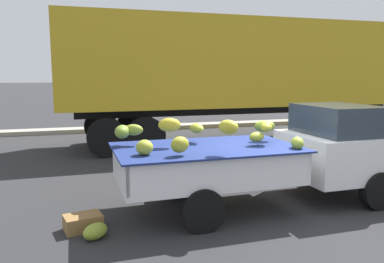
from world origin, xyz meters
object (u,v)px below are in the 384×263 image
(semi_trailer, at_px, (245,65))
(fallen_banana_bunch_near_tailgate, at_px, (95,231))
(pickup_truck, at_px, (316,151))
(produce_crate, at_px, (83,222))

(semi_trailer, relative_size, fallen_banana_bunch_near_tailgate, 31.03)
(pickup_truck, relative_size, semi_trailer, 0.44)
(pickup_truck, xyz_separation_m, semi_trailer, (1.29, 5.94, 1.66))
(semi_trailer, xyz_separation_m, produce_crate, (-5.34, -6.21, -2.43))
(semi_trailer, height_order, fallen_banana_bunch_near_tailgate, semi_trailer)
(semi_trailer, bearing_deg, fallen_banana_bunch_near_tailgate, -128.56)
(produce_crate, bearing_deg, pickup_truck, 3.76)
(fallen_banana_bunch_near_tailgate, bearing_deg, produce_crate, 112.93)
(pickup_truck, distance_m, produce_crate, 4.14)
(fallen_banana_bunch_near_tailgate, height_order, produce_crate, produce_crate)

